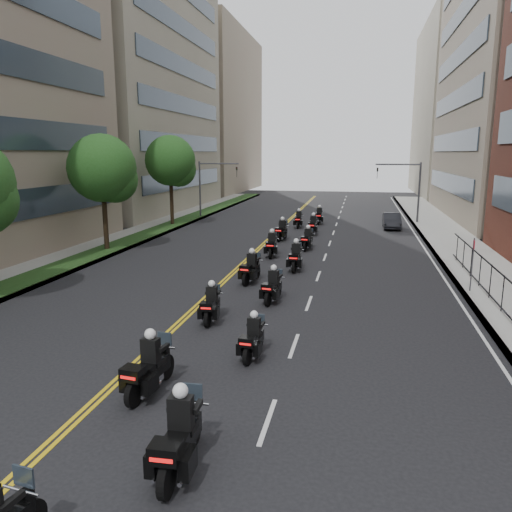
{
  "coord_description": "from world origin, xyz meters",
  "views": [
    {
      "loc": [
        5.19,
        -5.97,
        6.47
      ],
      "look_at": [
        0.79,
        15.21,
        1.97
      ],
      "focal_mm": 35.0,
      "sensor_mm": 36.0,
      "label": 1
    }
  ],
  "objects": [
    {
      "name": "street_trees",
      "position": [
        -11.05,
        18.61,
        5.13
      ],
      "size": [
        4.4,
        38.4,
        7.98
      ],
      "color": "#322116",
      "rests_on": "ground"
    },
    {
      "name": "traffic_signal_right",
      "position": [
        9.54,
        42.0,
        3.7
      ],
      "size": [
        4.09,
        0.2,
        5.6
      ],
      "color": "#3F3F44",
      "rests_on": "ground"
    },
    {
      "name": "motorcycle_10",
      "position": [
        -0.42,
        30.55,
        0.7
      ],
      "size": [
        0.69,
        2.39,
        1.77
      ],
      "rotation": [
        0.0,
        0.0,
        -0.12
      ],
      "color": "black",
      "rests_on": "ground"
    },
    {
      "name": "motorcycle_1",
      "position": [
        1.78,
        2.71,
        0.74
      ],
      "size": [
        0.6,
        2.55,
        1.88
      ],
      "rotation": [
        0.0,
        0.0,
        0.03
      ],
      "color": "black",
      "rests_on": "ground"
    },
    {
      "name": "motorcycle_12",
      "position": [
        0.03,
        37.25,
        0.66
      ],
      "size": [
        0.52,
        2.27,
        1.68
      ],
      "rotation": [
        0.0,
        0.0,
        0.01
      ],
      "color": "black",
      "rests_on": "ground"
    },
    {
      "name": "grass_strip",
      "position": [
        -11.2,
        25.0,
        0.17
      ],
      "size": [
        2.0,
        90.0,
        0.04
      ],
      "primitive_type": "cube",
      "color": "#163714",
      "rests_on": "sidewalk_left"
    },
    {
      "name": "motorcycle_5",
      "position": [
        1.61,
        14.9,
        0.65
      ],
      "size": [
        0.66,
        2.24,
        1.65
      ],
      "rotation": [
        0.0,
        0.0,
        -0.12
      ],
      "color": "black",
      "rests_on": "ground"
    },
    {
      "name": "motorcycle_8",
      "position": [
        -0.13,
        24.53,
        0.7
      ],
      "size": [
        0.61,
        2.4,
        1.77
      ],
      "rotation": [
        0.0,
        0.0,
        0.07
      ],
      "color": "black",
      "rests_on": "ground"
    },
    {
      "name": "motorcycle_2",
      "position": [
        -0.23,
        5.78,
        0.72
      ],
      "size": [
        0.71,
        2.46,
        1.81
      ],
      "rotation": [
        0.0,
        0.0,
        -0.12
      ],
      "color": "black",
      "rests_on": "ground"
    },
    {
      "name": "motorcycle_3",
      "position": [
        2.03,
        8.77,
        0.6
      ],
      "size": [
        0.53,
        2.07,
        1.53
      ],
      "rotation": [
        0.0,
        0.0,
        -0.07
      ],
      "color": "black",
      "rests_on": "ground"
    },
    {
      "name": "motorcycle_13",
      "position": [
        1.6,
        39.97,
        0.69
      ],
      "size": [
        0.54,
        2.37,
        1.75
      ],
      "rotation": [
        0.0,
        0.0,
        -0.0
      ],
      "color": "black",
      "rests_on": "ground"
    },
    {
      "name": "building_left_far",
      "position": [
        -22.0,
        78.0,
        13.0
      ],
      "size": [
        16.0,
        28.0,
        26.0
      ],
      "primitive_type": "cube",
      "color": "gray",
      "rests_on": "ground"
    },
    {
      "name": "building_right_far",
      "position": [
        21.5,
        78.0,
        13.0
      ],
      "size": [
        15.0,
        28.0,
        26.0
      ],
      "primitive_type": "cube",
      "color": "gray",
      "rests_on": "ground"
    },
    {
      "name": "sidewalk_right",
      "position": [
        12.0,
        25.0,
        0.07
      ],
      "size": [
        4.0,
        90.0,
        0.15
      ],
      "primitive_type": "cube",
      "color": "gray",
      "rests_on": "ground"
    },
    {
      "name": "motorcycle_9",
      "position": [
        1.85,
        27.3,
        0.66
      ],
      "size": [
        0.67,
        2.27,
        1.68
      ],
      "rotation": [
        0.0,
        0.0,
        -0.12
      ],
      "color": "black",
      "rests_on": "ground"
    },
    {
      "name": "building_left_mid",
      "position": [
        -21.98,
        48.0,
        17.0
      ],
      "size": [
        16.11,
        28.0,
        34.0
      ],
      "color": "gray",
      "rests_on": "ground"
    },
    {
      "name": "motorcycle_4",
      "position": [
        -0.29,
        11.85,
        0.64
      ],
      "size": [
        0.56,
        2.2,
        1.62
      ],
      "rotation": [
        0.0,
        0.0,
        0.07
      ],
      "color": "black",
      "rests_on": "ground"
    },
    {
      "name": "motorcycle_6",
      "position": [
        -0.04,
        17.95,
        0.69
      ],
      "size": [
        0.71,
        2.37,
        1.75
      ],
      "rotation": [
        0.0,
        0.0,
        -0.13
      ],
      "color": "black",
      "rests_on": "ground"
    },
    {
      "name": "parked_sedan",
      "position": [
        8.0,
        38.48,
        0.67
      ],
      "size": [
        1.46,
        4.09,
        1.34
      ],
      "primitive_type": "imported",
      "rotation": [
        0.0,
        0.0,
        0.01
      ],
      "color": "black",
      "rests_on": "ground"
    },
    {
      "name": "motorcycle_11",
      "position": [
        1.63,
        33.66,
        0.7
      ],
      "size": [
        0.57,
        2.4,
        1.77
      ],
      "rotation": [
        0.0,
        0.0,
        -0.04
      ],
      "color": "black",
      "rests_on": "ground"
    },
    {
      "name": "motorcycle_7",
      "position": [
        1.83,
        21.1,
        0.7
      ],
      "size": [
        0.55,
        2.41,
        1.78
      ],
      "rotation": [
        0.0,
        0.0,
        -0.0
      ],
      "color": "black",
      "rests_on": "ground"
    },
    {
      "name": "traffic_signal_left",
      "position": [
        -9.54,
        42.0,
        3.7
      ],
      "size": [
        4.09,
        0.2,
        5.6
      ],
      "color": "#3F3F44",
      "rests_on": "ground"
    },
    {
      "name": "sidewalk_left",
      "position": [
        -12.0,
        25.0,
        0.07
      ],
      "size": [
        4.0,
        90.0,
        0.15
      ],
      "primitive_type": "cube",
      "color": "gray",
      "rests_on": "ground"
    }
  ]
}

